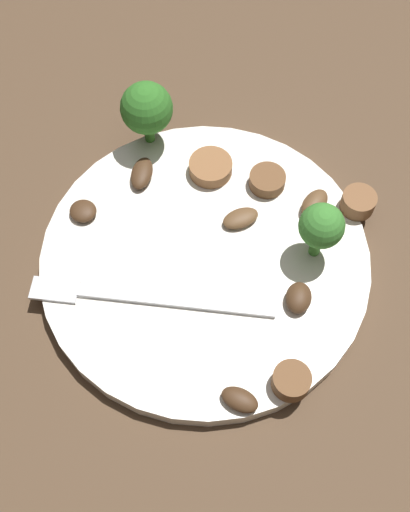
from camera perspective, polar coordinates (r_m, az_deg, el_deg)
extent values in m
plane|color=#4C3826|center=(0.50, 0.00, -0.79)|extent=(1.40, 1.40, 0.00)
cylinder|color=white|center=(0.49, 0.00, -0.40)|extent=(0.25, 0.25, 0.01)
cube|color=silver|center=(0.47, -2.60, -4.17)|extent=(0.14, 0.04, 0.00)
cube|color=silver|center=(0.49, -13.16, -2.95)|extent=(0.04, 0.03, 0.00)
cylinder|color=#347525|center=(0.54, -4.98, 11.16)|extent=(0.01, 0.01, 0.03)
sphere|color=#2D6B23|center=(0.52, -5.20, 12.90)|extent=(0.04, 0.04, 0.04)
cylinder|color=#408630|center=(0.48, 9.84, 1.20)|extent=(0.01, 0.01, 0.03)
sphere|color=#387A2D|center=(0.46, 10.29, 2.64)|extent=(0.03, 0.03, 0.03)
cylinder|color=brown|center=(0.52, 0.50, 7.85)|extent=(0.05, 0.05, 0.01)
cylinder|color=brown|center=(0.45, 7.64, -10.89)|extent=(0.03, 0.03, 0.01)
cylinder|color=brown|center=(0.52, 5.53, 6.69)|extent=(0.04, 0.04, 0.01)
cylinder|color=brown|center=(0.52, 13.41, 4.67)|extent=(0.04, 0.04, 0.01)
ellipsoid|color=#422B19|center=(0.47, 8.27, -3.67)|extent=(0.02, 0.03, 0.01)
ellipsoid|color=#422B19|center=(0.52, -5.61, 7.29)|extent=(0.02, 0.03, 0.01)
ellipsoid|color=brown|center=(0.51, 9.66, 4.60)|extent=(0.02, 0.03, 0.01)
ellipsoid|color=brown|center=(0.50, 3.16, 3.36)|extent=(0.03, 0.03, 0.01)
ellipsoid|color=#422B19|center=(0.44, 3.09, -12.58)|extent=(0.03, 0.02, 0.01)
ellipsoid|color=#422B19|center=(0.51, -10.82, 3.80)|extent=(0.03, 0.03, 0.01)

